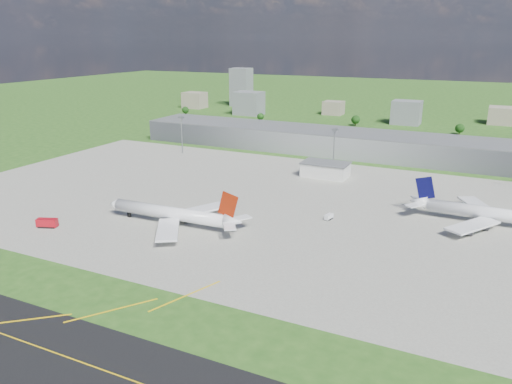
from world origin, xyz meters
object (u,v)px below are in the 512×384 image
at_px(airliner_blue_quad, 497,215).
at_px(tug_yellow, 181,216).
at_px(fire_truck, 47,223).
at_px(van_white_near, 329,217).
at_px(airliner_red_twin, 174,214).

relative_size(airliner_blue_quad, tug_yellow, 17.69).
bearing_deg(fire_truck, van_white_near, 8.86).
bearing_deg(airliner_blue_quad, tug_yellow, -156.66).
relative_size(tug_yellow, van_white_near, 0.77).
xyz_separation_m(airliner_red_twin, van_white_near, (58.53, 35.36, -3.65)).
bearing_deg(tug_yellow, airliner_red_twin, -102.57).
height_order(airliner_blue_quad, fire_truck, airliner_blue_quad).
relative_size(airliner_red_twin, fire_truck, 7.23).
height_order(airliner_blue_quad, tug_yellow, airliner_blue_quad).
xyz_separation_m(airliner_red_twin, airliner_blue_quad, (126.22, 59.74, 0.25)).
distance_m(fire_truck, tug_yellow, 56.94).
distance_m(airliner_blue_quad, fire_truck, 194.02).
bearing_deg(van_white_near, airliner_red_twin, 133.84).
bearing_deg(van_white_near, tug_yellow, 126.32).
bearing_deg(tug_yellow, airliner_blue_quad, -8.25).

